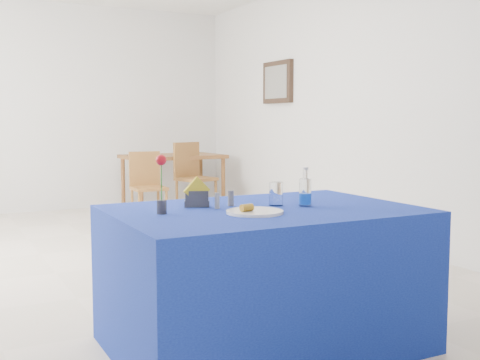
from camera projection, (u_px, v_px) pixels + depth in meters
name	position (u px, v px, depth m)	size (l,w,h in m)	color
floor	(123.00, 266.00, 5.10)	(7.00, 7.00, 0.00)	beige
room_shell	(119.00, 57.00, 4.92)	(7.00, 7.00, 7.00)	silver
picture_frame	(278.00, 82.00, 7.47)	(0.06, 0.64, 0.52)	black
picture_art	(276.00, 82.00, 7.46)	(0.02, 0.52, 0.40)	#998C66
plate	(255.00, 212.00, 3.04)	(0.29, 0.29, 0.01)	white
drinking_glass	(276.00, 194.00, 3.31)	(0.08, 0.08, 0.13)	white
salt_shaker	(217.00, 201.00, 3.20)	(0.03, 0.03, 0.09)	gray
pepper_shaker	(231.00, 198.00, 3.30)	(0.03, 0.03, 0.09)	slate
blue_table	(264.00, 277.00, 3.26)	(1.60, 1.10, 0.76)	navy
water_bottle	(305.00, 193.00, 3.30)	(0.07, 0.07, 0.21)	white
napkin_holder	(197.00, 198.00, 3.26)	(0.15, 0.10, 0.17)	#323237
rose_vase	(161.00, 185.00, 3.01)	(0.05, 0.05, 0.30)	#2A292F
oak_table	(173.00, 160.00, 8.29)	(1.35, 0.90, 0.76)	brown
chair_bg_left	(147.00, 182.00, 7.21)	(0.40, 0.40, 0.85)	brown
chair_bg_right	(192.00, 173.00, 7.89)	(0.53, 0.53, 0.94)	brown
banana_pieces	(247.00, 208.00, 3.01)	(0.07, 0.05, 0.04)	yellow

